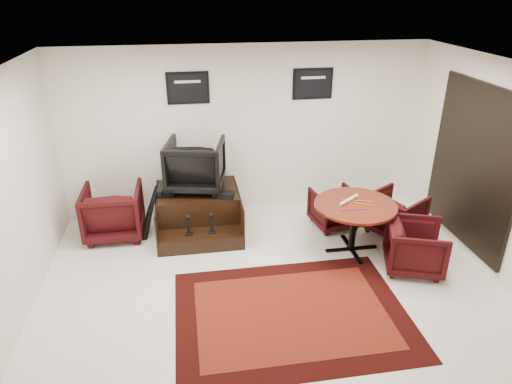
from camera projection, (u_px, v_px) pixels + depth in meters
ground at (274, 293)px, 5.89m from camera, size 6.00×6.00×0.00m
room_shell at (308, 159)px, 5.30m from camera, size 6.02×5.02×2.81m
area_rug at (291, 313)px, 5.52m from camera, size 2.78×2.09×0.01m
shine_podium at (199, 212)px, 7.28m from camera, size 1.29×1.32×0.66m
shine_chair at (195, 162)px, 7.07m from camera, size 1.00×0.96×0.88m
shoes_pair at (164, 191)px, 7.02m from camera, size 0.27×0.32×0.11m
polish_kit at (226, 195)px, 6.93m from camera, size 0.28×0.23×0.08m
umbrella_black at (150, 216)px, 6.96m from camera, size 0.30×0.11×0.80m
umbrella_hooked at (150, 210)px, 7.06m from camera, size 0.33×0.12×0.88m
armchair_side at (113, 209)px, 7.06m from camera, size 0.87×0.81×0.89m
meeting_table at (355, 210)px, 6.55m from camera, size 1.17×1.17×0.77m
table_chair_back at (334, 206)px, 7.38m from camera, size 0.76×0.72×0.68m
table_chair_window at (396, 212)px, 7.14m from camera, size 0.96×0.98×0.75m
table_chair_corner at (416, 245)px, 6.23m from camera, size 0.90×0.93×0.76m
paper_roll at (349, 200)px, 6.57m from camera, size 0.37×0.29×0.05m
table_clutter at (357, 204)px, 6.50m from camera, size 0.56×0.36×0.01m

